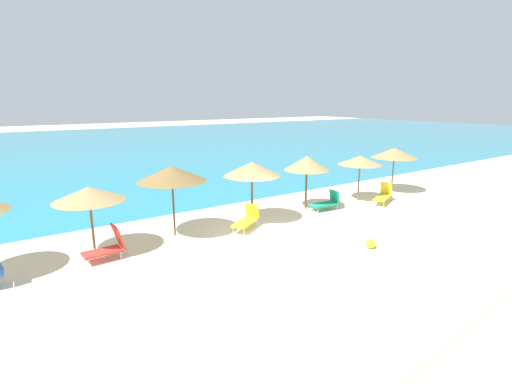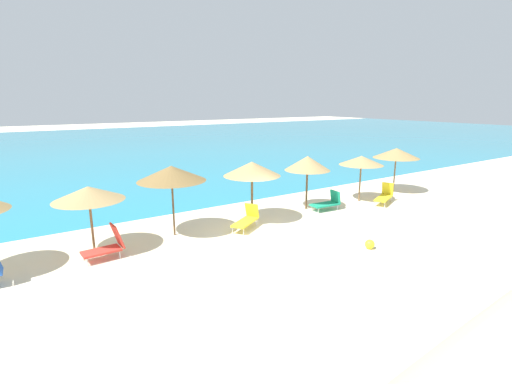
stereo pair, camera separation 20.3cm
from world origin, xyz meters
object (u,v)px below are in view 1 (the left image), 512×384
(beach_umbrella_5, at_px, (307,163))
(lounge_chair_4, at_px, (327,202))
(lounge_chair_1, at_px, (383,195))
(beach_ball, at_px, (370,244))
(beach_umbrella_7, at_px, (395,153))
(lounge_chair_3, at_px, (247,219))
(lounge_chair_0, at_px, (108,246))
(beach_umbrella_2, at_px, (89,194))
(beach_umbrella_4, at_px, (252,169))
(beach_umbrella_3, at_px, (172,174))
(beach_umbrella_6, at_px, (360,160))

(beach_umbrella_5, xyz_separation_m, lounge_chair_4, (0.73, -0.70, -1.87))
(lounge_chair_1, bearing_deg, beach_ball, 100.04)
(lounge_chair_1, distance_m, lounge_chair_4, 3.35)
(lounge_chair_1, bearing_deg, beach_umbrella_7, -85.84)
(lounge_chair_3, bearing_deg, lounge_chair_0, 57.39)
(beach_umbrella_2, height_order, lounge_chair_1, beach_umbrella_2)
(beach_umbrella_5, height_order, beach_umbrella_7, beach_umbrella_5)
(beach_ball, bearing_deg, beach_umbrella_5, 73.93)
(beach_umbrella_4, relative_size, beach_umbrella_5, 1.02)
(lounge_chair_0, distance_m, lounge_chair_1, 13.42)
(beach_umbrella_2, xyz_separation_m, beach_umbrella_7, (16.12, -0.12, 0.15))
(beach_umbrella_7, relative_size, lounge_chair_0, 1.88)
(beach_umbrella_3, bearing_deg, beach_umbrella_6, -2.60)
(beach_umbrella_5, distance_m, beach_umbrella_7, 6.44)
(lounge_chair_4, bearing_deg, beach_umbrella_3, 89.19)
(beach_umbrella_4, xyz_separation_m, beach_umbrella_5, (3.25, 0.19, -0.08))
(beach_umbrella_3, height_order, beach_ball, beach_umbrella_3)
(beach_umbrella_7, bearing_deg, beach_umbrella_3, 179.16)
(beach_umbrella_4, distance_m, beach_umbrella_7, 9.69)
(beach_umbrella_5, height_order, beach_umbrella_6, beach_umbrella_5)
(lounge_chair_4, bearing_deg, beach_umbrella_6, -78.31)
(beach_ball, bearing_deg, beach_umbrella_6, 44.79)
(beach_umbrella_4, distance_m, beach_ball, 5.67)
(beach_umbrella_3, xyz_separation_m, lounge_chair_3, (2.76, -0.93, -2.04))
(beach_umbrella_4, relative_size, beach_umbrella_7, 1.04)
(beach_umbrella_3, relative_size, lounge_chair_4, 1.89)
(beach_umbrella_2, xyz_separation_m, lounge_chair_0, (0.27, -0.83, -1.64))
(beach_umbrella_7, relative_size, lounge_chair_3, 1.57)
(beach_umbrella_3, distance_m, beach_umbrella_6, 10.01)
(beach_umbrella_4, bearing_deg, lounge_chair_0, -173.87)
(beach_umbrella_7, bearing_deg, lounge_chair_0, -177.44)
(beach_umbrella_4, bearing_deg, lounge_chair_4, -7.35)
(beach_umbrella_7, bearing_deg, beach_umbrella_2, 179.58)
(lounge_chair_0, bearing_deg, beach_umbrella_3, -75.12)
(beach_umbrella_2, height_order, lounge_chair_3, beach_umbrella_2)
(beach_umbrella_3, xyz_separation_m, beach_ball, (5.24, -5.17, -2.28))
(lounge_chair_3, bearing_deg, lounge_chair_4, -120.08)
(lounge_chair_0, height_order, lounge_chair_1, lounge_chair_0)
(beach_umbrella_4, distance_m, lounge_chair_4, 4.47)
(beach_umbrella_4, bearing_deg, lounge_chair_1, -9.84)
(beach_umbrella_7, xyz_separation_m, beach_ball, (-7.92, -4.98, -2.07))
(lounge_chair_3, bearing_deg, lounge_chair_1, -126.33)
(lounge_chair_4, bearing_deg, beach_umbrella_7, -79.42)
(lounge_chair_0, height_order, lounge_chair_4, lounge_chair_0)
(beach_umbrella_2, height_order, beach_umbrella_7, beach_umbrella_7)
(lounge_chair_0, xyz_separation_m, lounge_chair_1, (13.40, -0.59, -0.05))
(beach_umbrella_2, relative_size, lounge_chair_3, 1.46)
(beach_umbrella_2, xyz_separation_m, lounge_chair_4, (10.42, -0.68, -1.73))
(lounge_chair_1, relative_size, beach_ball, 4.95)
(beach_umbrella_5, distance_m, lounge_chair_0, 9.62)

